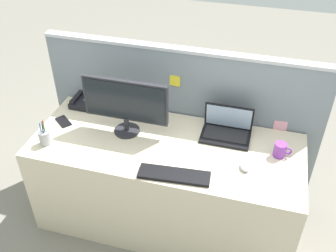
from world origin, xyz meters
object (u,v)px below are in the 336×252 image
at_px(desktop_monitor, 125,103).
at_px(computer_mouse_right_hand, 245,166).
at_px(pen_cup, 45,138).
at_px(keyboard_main, 174,175).
at_px(cell_phone_black_slab, 63,122).
at_px(laptop, 227,128).
at_px(desk_phone, 84,102).
at_px(coffee_mug, 280,150).

xyz_separation_m(desktop_monitor, computer_mouse_right_hand, (0.85, -0.17, -0.22)).
xyz_separation_m(desktop_monitor, pen_cup, (-0.48, -0.28, -0.18)).
bearing_deg(keyboard_main, cell_phone_black_slab, 155.43).
relative_size(desktop_monitor, keyboard_main, 1.34).
height_order(desktop_monitor, laptop, desktop_monitor).
distance_m(desk_phone, cell_phone_black_slab, 0.25).
bearing_deg(cell_phone_black_slab, coffee_mug, -49.85).
distance_m(desktop_monitor, keyboard_main, 0.61).
xyz_separation_m(laptop, desk_phone, (-1.12, 0.07, -0.02)).
xyz_separation_m(keyboard_main, cell_phone_black_slab, (-0.92, 0.33, -0.01)).
bearing_deg(pen_cup, cell_phone_black_slab, 90.82).
distance_m(desktop_monitor, coffee_mug, 1.06).
relative_size(desktop_monitor, computer_mouse_right_hand, 5.94).
relative_size(computer_mouse_right_hand, coffee_mug, 0.85).
bearing_deg(keyboard_main, computer_mouse_right_hand, 19.68).
bearing_deg(desktop_monitor, computer_mouse_right_hand, -11.10).
bearing_deg(computer_mouse_right_hand, desk_phone, 149.17).
height_order(keyboard_main, pen_cup, pen_cup).
relative_size(desktop_monitor, laptop, 1.77).
relative_size(laptop, pen_cup, 1.78).
height_order(keyboard_main, coffee_mug, coffee_mug).
xyz_separation_m(keyboard_main, computer_mouse_right_hand, (0.41, 0.19, 0.01)).
bearing_deg(desktop_monitor, laptop, 12.29).
height_order(desk_phone, computer_mouse_right_hand, desk_phone).
height_order(desktop_monitor, pen_cup, desktop_monitor).
bearing_deg(laptop, cell_phone_black_slab, -171.41).
height_order(desktop_monitor, keyboard_main, desktop_monitor).
height_order(desktop_monitor, computer_mouse_right_hand, desktop_monitor).
xyz_separation_m(pen_cup, coffee_mug, (1.53, 0.30, -0.00)).
relative_size(desk_phone, computer_mouse_right_hand, 1.90).
xyz_separation_m(desktop_monitor, desk_phone, (-0.44, 0.22, -0.21)).
xyz_separation_m(cell_phone_black_slab, coffee_mug, (1.54, 0.04, 0.05)).
relative_size(desk_phone, coffee_mug, 1.62).
bearing_deg(desk_phone, computer_mouse_right_hand, -16.66).
relative_size(pen_cup, cell_phone_black_slab, 1.32).
height_order(laptop, cell_phone_black_slab, laptop).
distance_m(cell_phone_black_slab, coffee_mug, 1.54).
relative_size(keyboard_main, computer_mouse_right_hand, 4.42).
bearing_deg(coffee_mug, laptop, 160.23).
bearing_deg(coffee_mug, desktop_monitor, -179.13).
xyz_separation_m(pen_cup, cell_phone_black_slab, (-0.00, 0.26, -0.05)).
bearing_deg(cell_phone_black_slab, desktop_monitor, -48.19).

